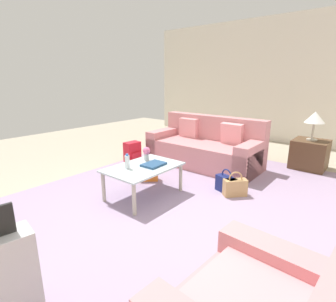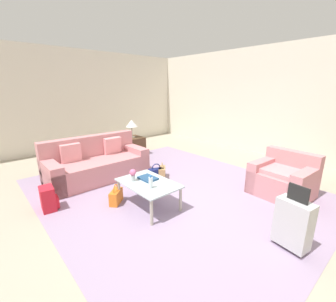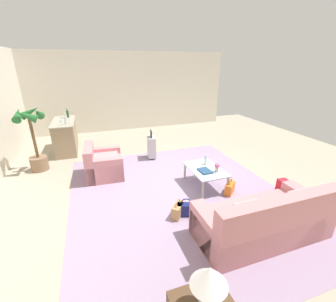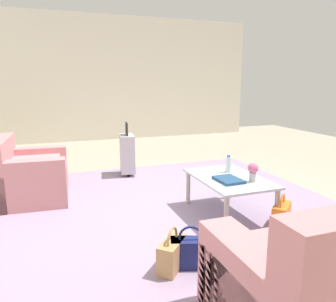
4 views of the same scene
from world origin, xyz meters
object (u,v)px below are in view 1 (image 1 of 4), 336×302
object	(u,v)px
suitcase_silver	(3,278)
table_lamp	(315,118)
coffee_table	(144,170)
backpack_red	(133,152)
handbag_orange	(148,173)
handbag_tan	(235,187)
coffee_table_book	(154,164)
water_bottle	(127,162)
side_table	(310,154)
couch	(206,149)
flower_vase	(146,152)
handbag_navy	(226,184)

from	to	relation	value
suitcase_silver	table_lamp	bearing A→B (deg)	170.54
coffee_table	backpack_red	distance (m)	1.64
handbag_orange	handbag_tan	distance (m)	1.39
coffee_table	handbag_tan	world-z (taller)	coffee_table
coffee_table_book	backpack_red	bearing A→B (deg)	-124.78
water_bottle	coffee_table_book	distance (m)	0.38
coffee_table	side_table	xyz separation A→B (m)	(-2.80, 1.50, -0.12)
side_table	suitcase_silver	bearing A→B (deg)	-9.46
side_table	suitcase_silver	size ratio (longest dim) A/B	0.68
couch	coffee_table_book	size ratio (longest dim) A/B	6.73
flower_vase	handbag_orange	size ratio (longest dim) A/B	0.57
coffee_table_book	handbag_orange	bearing A→B (deg)	-129.82
suitcase_silver	handbag_tan	bearing A→B (deg)	174.25
handbag_navy	handbag_orange	xyz separation A→B (m)	(0.38, -1.20, 0.00)
backpack_red	side_table	bearing A→B (deg)	122.85
table_lamp	coffee_table_book	bearing A→B (deg)	-27.92
suitcase_silver	coffee_table	bearing A→B (deg)	-160.71
backpack_red	water_bottle	bearing A→B (deg)	44.78
couch	flower_vase	world-z (taller)	couch
table_lamp	backpack_red	size ratio (longest dim) A/B	1.29
water_bottle	side_table	size ratio (longest dim) A/B	0.35
coffee_table	side_table	world-z (taller)	side_table
coffee_table_book	suitcase_silver	world-z (taller)	suitcase_silver
table_lamp	handbag_navy	world-z (taller)	table_lamp
flower_vase	handbag_navy	distance (m)	1.24
coffee_table_book	side_table	distance (m)	3.04
table_lamp	water_bottle	bearing A→B (deg)	-28.07
couch	handbag_navy	xyz separation A→B (m)	(0.96, 0.94, -0.18)
handbag_navy	backpack_red	distance (m)	2.13
coffee_table	flower_vase	size ratio (longest dim) A/B	5.01
water_bottle	handbag_orange	size ratio (longest dim) A/B	0.57
couch	coffee_table_book	world-z (taller)	couch
coffee_table_book	backpack_red	distance (m)	1.65
suitcase_silver	handbag_tan	size ratio (longest dim) A/B	2.37
handbag_tan	backpack_red	world-z (taller)	backpack_red
couch	coffee_table_book	xyz separation A→B (m)	(1.68, 0.18, 0.15)
coffee_table	handbag_navy	distance (m)	1.21
coffee_table_book	water_bottle	bearing A→B (deg)	-31.45
water_bottle	coffee_table_book	world-z (taller)	water_bottle
table_lamp	handbag_orange	world-z (taller)	table_lamp
backpack_red	couch	bearing A→B (deg)	123.89
backpack_red	table_lamp	bearing A→B (deg)	122.85
water_bottle	coffee_table_book	size ratio (longest dim) A/B	0.65
handbag_navy	handbag_orange	bearing A→B (deg)	-72.40
coffee_table	coffee_table_book	bearing A→B (deg)	146.31
flower_vase	table_lamp	bearing A→B (deg)	147.40
coffee_table	suitcase_silver	size ratio (longest dim) A/B	1.21
coffee_table_book	handbag_orange	world-z (taller)	coffee_table_book
couch	handbag_navy	bearing A→B (deg)	44.31
water_bottle	table_lamp	size ratio (longest dim) A/B	0.40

